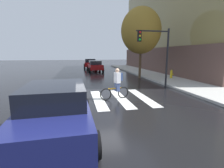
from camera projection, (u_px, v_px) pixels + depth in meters
ground_plane at (100, 99)px, 9.22m from camera, size 120.00×120.00×0.00m
crosswalk_stripes at (98, 99)px, 9.21m from camera, size 5.63×4.04×0.01m
manhole_cover at (85, 123)px, 6.05m from camera, size 0.64×0.64×0.01m
sedan_near at (56, 109)px, 5.06m from camera, size 2.26×4.65×1.59m
sedan_mid at (95, 66)px, 23.80m from camera, size 2.16×4.37×1.49m
sedan_far at (90, 63)px, 28.75m from camera, size 2.27×4.65×1.59m
cyclist at (117, 84)px, 9.14m from camera, size 1.68×0.47×1.69m
traffic_light_near at (157, 48)px, 11.89m from camera, size 2.47×0.28×4.20m
fire_hydrant at (171, 74)px, 16.21m from camera, size 0.33×0.22×0.78m
street_tree_near at (141, 31)px, 16.43m from camera, size 3.88×3.88×6.90m
corner_building at (216, 27)px, 24.06m from camera, size 19.51×23.77×12.46m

